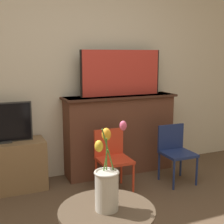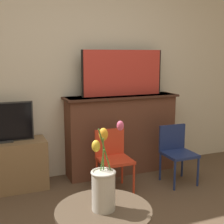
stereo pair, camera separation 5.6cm
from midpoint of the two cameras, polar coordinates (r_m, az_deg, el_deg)
wall_back at (r=3.69m, az=-6.82°, el=9.04°), size 8.00×0.06×2.70m
fireplace_mantel at (r=3.82m, az=2.09°, el=-3.89°), size 1.39×0.35×0.95m
painting at (r=3.72m, az=2.43°, el=7.16°), size 1.02×0.03×0.54m
tv_stand at (r=3.54m, az=-19.19°, el=-9.45°), size 0.95×0.35×0.53m
chair_red at (r=3.36m, az=0.66°, el=-7.93°), size 0.33×0.33×0.64m
chair_blue at (r=3.63m, az=12.15°, el=-6.74°), size 0.33×0.33×0.64m
vase_tulips at (r=1.97m, az=-0.73°, el=-13.02°), size 0.24×0.20×0.54m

